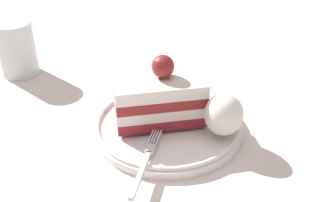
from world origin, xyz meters
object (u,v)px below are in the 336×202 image
Objects in this scene: whipped_cream_dollop at (224,114)px; fork at (146,159)px; cake_slice at (158,96)px; dessert_plate at (168,125)px; drink_glass_far at (17,52)px.

whipped_cream_dollop is 0.49× the size of fork.
cake_slice is at bearing -73.12° from whipped_cream_dollop.
drink_glass_far reaches higher than dessert_plate.
drink_glass_far is at bearing -98.11° from fork.
drink_glass_far is (0.03, -0.30, 0.03)m from dessert_plate.
dessert_plate is 1.81× the size of fork.
cake_slice reaches higher than fork.
cake_slice is 1.46× the size of drink_glass_far.
cake_slice is 0.09m from whipped_cream_dollop.
cake_slice is at bearing -147.51° from fork.
fork is (0.08, 0.03, 0.01)m from dessert_plate.
fork is at bearing 81.89° from drink_glass_far.
drink_glass_far reaches higher than whipped_cream_dollop.
cake_slice is at bearing -80.06° from dessert_plate.
dessert_plate is at bearing -71.71° from whipped_cream_dollop.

